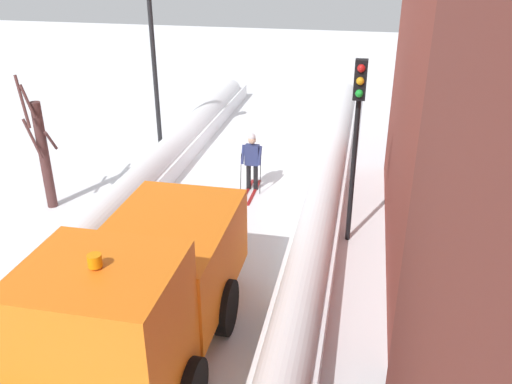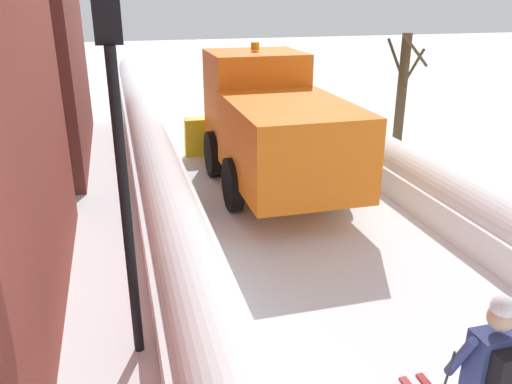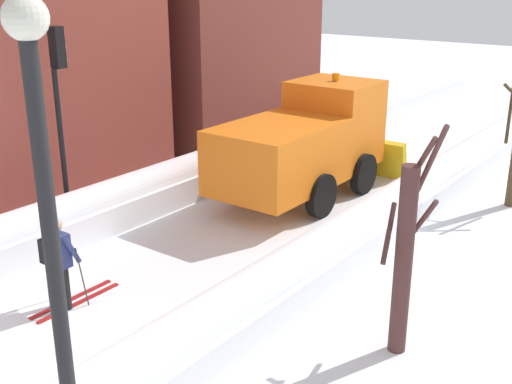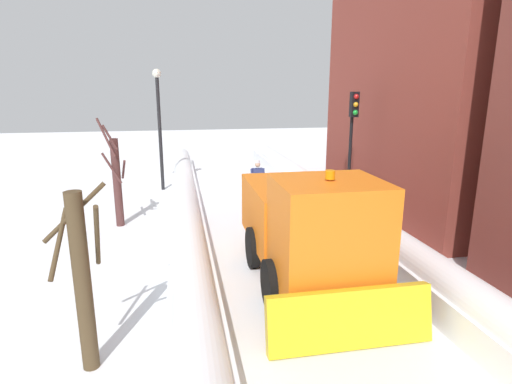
{
  "view_description": "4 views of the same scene",
  "coord_description": "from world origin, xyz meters",
  "px_view_note": "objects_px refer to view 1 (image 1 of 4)",
  "views": [
    {
      "loc": [
        -3.58,
        17.31,
        7.01
      ],
      "look_at": [
        -1.19,
        5.74,
        1.46
      ],
      "focal_mm": 37.95,
      "sensor_mm": 36.0,
      "label": 1
    },
    {
      "loc": [
        -3.42,
        -0.58,
        4.22
      ],
      "look_at": [
        -1.27,
        7.39,
        1.02
      ],
      "focal_mm": 36.32,
      "sensor_mm": 36.0,
      "label": 2
    },
    {
      "loc": [
        8.47,
        -3.62,
        5.76
      ],
      "look_at": [
        0.23,
        7.47,
        0.94
      ],
      "focal_mm": 44.82,
      "sensor_mm": 36.0,
      "label": 3
    },
    {
      "loc": [
        2.85,
        19.38,
        4.72
      ],
      "look_at": [
        0.67,
        7.83,
        1.76
      ],
      "focal_mm": 28.92,
      "sensor_mm": 36.0,
      "label": 4
    }
  ],
  "objects_px": {
    "plow_truck": "(144,295)",
    "street_lamp": "(153,51)",
    "traffic_light_pole": "(357,120)",
    "bare_tree_near": "(43,152)",
    "skier": "(252,159)"
  },
  "relations": [
    {
      "from": "skier",
      "to": "traffic_light_pole",
      "type": "bearing_deg",
      "value": 139.41
    },
    {
      "from": "plow_truck",
      "to": "traffic_light_pole",
      "type": "height_order",
      "value": "traffic_light_pole"
    },
    {
      "from": "plow_truck",
      "to": "traffic_light_pole",
      "type": "bearing_deg",
      "value": -122.75
    },
    {
      "from": "plow_truck",
      "to": "bare_tree_near",
      "type": "height_order",
      "value": "bare_tree_near"
    },
    {
      "from": "traffic_light_pole",
      "to": "street_lamp",
      "type": "relative_size",
      "value": 0.83
    },
    {
      "from": "traffic_light_pole",
      "to": "bare_tree_near",
      "type": "relative_size",
      "value": 1.22
    },
    {
      "from": "traffic_light_pole",
      "to": "street_lamp",
      "type": "distance_m",
      "value": 8.99
    },
    {
      "from": "skier",
      "to": "plow_truck",
      "type": "bearing_deg",
      "value": 88.14
    },
    {
      "from": "skier",
      "to": "traffic_light_pole",
      "type": "relative_size",
      "value": 0.39
    },
    {
      "from": "traffic_light_pole",
      "to": "street_lamp",
      "type": "bearing_deg",
      "value": -37.6
    },
    {
      "from": "plow_truck",
      "to": "street_lamp",
      "type": "height_order",
      "value": "street_lamp"
    },
    {
      "from": "street_lamp",
      "to": "bare_tree_near",
      "type": "xyz_separation_m",
      "value": [
        1.33,
        5.21,
        -1.85
      ]
    },
    {
      "from": "street_lamp",
      "to": "traffic_light_pole",
      "type": "bearing_deg",
      "value": 142.4
    },
    {
      "from": "bare_tree_near",
      "to": "skier",
      "type": "bearing_deg",
      "value": -156.65
    },
    {
      "from": "traffic_light_pole",
      "to": "bare_tree_near",
      "type": "height_order",
      "value": "traffic_light_pole"
    }
  ]
}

